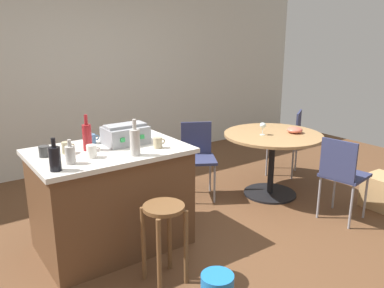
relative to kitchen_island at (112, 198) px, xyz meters
The scene contains 21 objects.
ground_plane 0.87m from the kitchen_island, 25.73° to the right, with size 8.80×8.80×0.00m, color brown.
back_wall 2.57m from the kitchen_island, 73.83° to the left, with size 8.00×0.10×2.70m, color beige.
kitchen_island is the anchor object (origin of this frame).
wooden_stool 0.75m from the kitchen_island, 83.06° to the right, with size 0.31×0.31×0.64m.
dining_table 2.02m from the kitchen_island, ahead, with size 1.13×1.13×0.75m.
folding_chair_near 2.27m from the kitchen_island, 23.05° to the right, with size 0.46×0.46×0.88m.
folding_chair_far 2.75m from the kitchen_island, ahead, with size 0.55×0.55×0.88m.
folding_chair_left 1.38m from the kitchen_island, 20.49° to the left, with size 0.55×0.55×0.87m.
toolbox 0.58m from the kitchen_island, 20.03° to the left, with size 0.38×0.28×0.18m.
bottle_0 0.69m from the kitchen_island, 152.71° to the right, with size 0.08×0.08×0.19m.
bottle_1 0.60m from the kitchen_island, 155.84° to the left, with size 0.08×0.08×0.31m.
bottle_2 0.65m from the kitchen_island, 70.35° to the right, with size 0.08×0.08×0.30m.
bottle_3 0.82m from the kitchen_island, 151.14° to the right, with size 0.08×0.08×0.24m.
cup_0 0.61m from the kitchen_island, 166.79° to the left, with size 0.11×0.07×0.10m.
cup_1 0.57m from the kitchen_island, 143.79° to the right, with size 0.12×0.08×0.10m.
cup_2 0.72m from the kitchen_island, 169.57° to the left, with size 0.12×0.09×0.09m.
cup_3 0.65m from the kitchen_island, 30.77° to the right, with size 0.11×0.08×0.09m.
cup_4 0.56m from the kitchen_island, 100.47° to the left, with size 0.11×0.08×0.08m.
wine_glass 1.92m from the kitchen_island, ahead, with size 0.07×0.07×0.14m.
serving_bowl 2.28m from the kitchen_island, ahead, with size 0.18×0.18×0.07m, color #DB6651.
cardboard_box 2.96m from the kitchen_island, 19.27° to the right, with size 0.37×0.35×0.36m, color tan.
Camera 1 is at (-1.95, -2.72, 1.86)m, focal length 36.71 mm.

